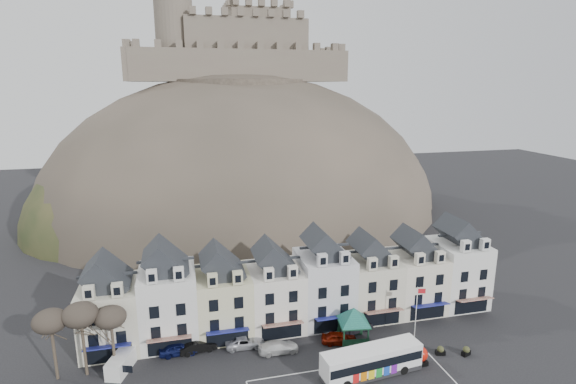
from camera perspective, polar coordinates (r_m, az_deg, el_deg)
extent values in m
cube|color=beige|center=(60.67, -21.51, -14.36)|extent=(6.80, 8.00, 8.00)
cube|color=#22252A|center=(58.50, -21.96, -9.84)|extent=(6.80, 5.76, 2.80)
cube|color=beige|center=(55.62, -23.97, -11.61)|extent=(1.20, 0.80, 1.60)
cube|color=beige|center=(55.14, -20.86, -11.53)|extent=(1.20, 0.80, 1.60)
cube|color=black|center=(58.50, -21.78, -18.53)|extent=(5.10, 0.06, 2.20)
cube|color=navy|center=(57.27, -21.99, -17.77)|extent=(5.10, 1.29, 0.43)
cube|color=silver|center=(59.77, -14.92, -13.63)|extent=(6.80, 8.00, 9.20)
cube|color=#22252A|center=(57.40, -15.27, -8.46)|extent=(6.80, 5.76, 2.80)
cube|color=silver|center=(54.27, -16.91, -10.23)|extent=(1.20, 0.80, 1.60)
cube|color=silver|center=(54.15, -13.71, -10.07)|extent=(1.20, 0.80, 1.60)
cube|color=black|center=(57.85, -14.75, -18.34)|extent=(5.10, 0.06, 2.20)
cube|color=maroon|center=(56.61, -14.84, -17.58)|extent=(5.10, 1.29, 0.43)
cube|color=beige|center=(60.19, -8.22, -13.73)|extent=(6.80, 8.00, 8.00)
cube|color=#22252A|center=(58.00, -8.39, -9.15)|extent=(6.80, 5.76, 2.80)
cube|color=beige|center=(54.72, -9.58, -10.98)|extent=(1.20, 0.80, 1.60)
cube|color=beige|center=(54.98, -6.41, -10.75)|extent=(1.20, 0.80, 1.60)
cube|color=black|center=(58.00, -7.69, -17.89)|extent=(5.10, 0.06, 2.20)
cube|color=navy|center=(56.76, -7.65, -17.12)|extent=(5.10, 1.29, 0.43)
cube|color=silver|center=(61.09, -1.69, -13.15)|extent=(6.80, 8.00, 8.00)
cube|color=#22252A|center=(58.94, -1.73, -8.63)|extent=(6.80, 5.76, 2.80)
cube|color=silver|center=(55.53, -2.45, -10.41)|extent=(1.20, 0.80, 1.60)
cube|color=silver|center=(56.15, 0.59, -10.12)|extent=(1.20, 0.80, 1.60)
cube|color=black|center=(58.94, -0.80, -17.21)|extent=(5.10, 0.06, 2.20)
cube|color=maroon|center=(57.72, -0.64, -16.43)|extent=(5.10, 1.29, 0.43)
cube|color=silver|center=(62.46, 4.55, -11.94)|extent=(6.80, 8.00, 9.20)
cube|color=#22252A|center=(60.20, 4.65, -6.95)|extent=(6.80, 5.76, 2.80)
cube|color=silver|center=(56.68, 4.36, -8.61)|extent=(1.20, 0.80, 1.60)
cube|color=silver|center=(57.64, 7.22, -8.29)|extent=(1.20, 0.80, 1.60)
cube|color=black|center=(60.63, 5.74, -16.34)|extent=(5.10, 0.06, 2.20)
cube|color=navy|center=(59.44, 5.99, -15.56)|extent=(5.10, 1.29, 0.43)
cube|color=beige|center=(65.03, 10.35, -11.65)|extent=(6.80, 8.00, 8.00)
cube|color=#22252A|center=(63.01, 10.55, -7.36)|extent=(6.80, 5.76, 2.80)
cube|color=beige|center=(59.50, 10.65, -8.96)|extent=(1.20, 0.80, 1.60)
cube|color=beige|center=(60.74, 13.25, -8.61)|extent=(1.20, 0.80, 1.60)
cube|color=black|center=(63.01, 11.79, -15.34)|extent=(5.10, 0.06, 2.20)
cube|color=maroon|center=(61.87, 12.12, -14.56)|extent=(5.10, 1.29, 0.43)
cube|color=silver|center=(67.94, 15.69, -10.81)|extent=(6.80, 8.00, 8.00)
cube|color=#22252A|center=(66.01, 15.97, -6.69)|extent=(6.80, 5.76, 2.80)
cube|color=silver|center=(62.50, 16.39, -8.17)|extent=(1.20, 0.80, 1.60)
cube|color=silver|center=(64.01, 18.73, -7.82)|extent=(1.20, 0.80, 1.60)
cube|color=black|center=(66.01, 17.29, -14.28)|extent=(5.10, 0.06, 2.20)
cube|color=navy|center=(64.92, 17.68, -13.51)|extent=(5.10, 1.29, 0.43)
cube|color=white|center=(71.15, 20.56, -9.53)|extent=(6.80, 8.00, 9.20)
cube|color=#22252A|center=(69.17, 20.95, -5.09)|extent=(6.80, 5.76, 2.80)
cube|color=white|center=(65.67, 21.63, -6.41)|extent=(1.20, 0.80, 1.60)
cube|color=white|center=(67.41, 23.72, -6.10)|extent=(1.20, 0.80, 1.60)
cube|color=black|center=(69.55, 22.23, -13.21)|extent=(5.10, 0.06, 2.20)
cube|color=maroon|center=(68.52, 22.66, -12.46)|extent=(5.10, 1.29, 0.43)
ellipsoid|color=#3B362E|center=(112.85, -5.85, -2.70)|extent=(96.00, 76.00, 68.00)
ellipsoid|color=#26351A|center=(106.37, -17.21, -4.27)|extent=(52.00, 44.00, 42.00)
ellipsoid|color=#3B362E|center=(122.07, 5.10, -1.43)|extent=(56.00, 48.00, 46.00)
ellipsoid|color=#26351A|center=(99.11, -6.98, -5.05)|extent=(40.00, 28.00, 28.00)
ellipsoid|color=#3B362E|center=(103.44, 0.62, -4.14)|extent=(36.00, 28.00, 24.00)
cylinder|color=#3B362E|center=(108.39, -6.25, 13.24)|extent=(30.00, 30.00, 3.00)
cube|color=#67594F|center=(104.50, -6.00, 15.71)|extent=(48.00, 2.20, 7.00)
cube|color=#67594F|center=(124.32, -7.35, 15.32)|extent=(48.00, 2.20, 7.00)
cube|color=#67594F|center=(113.80, -19.23, 14.87)|extent=(2.20, 22.00, 7.00)
cube|color=#67594F|center=(119.91, 5.14, 15.44)|extent=(2.20, 22.00, 7.00)
cube|color=#67594F|center=(115.01, -5.78, 18.25)|extent=(28.00, 18.00, 10.00)
cube|color=#67594F|center=(117.75, -3.91, 18.91)|extent=(14.00, 12.00, 13.00)
cylinder|color=#67594F|center=(109.78, -14.18, 18.16)|extent=(8.40, 8.40, 18.00)
cylinder|color=#383023|center=(57.51, -27.51, -17.92)|extent=(0.32, 0.32, 5.74)
ellipsoid|color=#383028|center=(55.59, -27.98, -14.28)|extent=(3.61, 3.61, 2.54)
cylinder|color=#383023|center=(56.77, -24.44, -17.83)|extent=(0.32, 0.32, 6.02)
ellipsoid|color=#383028|center=(54.75, -24.89, -13.96)|extent=(3.78, 3.78, 2.67)
cylinder|color=#383023|center=(56.41, -21.27, -18.06)|extent=(0.32, 0.32, 5.46)
ellipsoid|color=#383028|center=(54.52, -21.63, -14.55)|extent=(3.43, 3.43, 2.42)
cube|color=#262628|center=(54.48, 10.49, -21.48)|extent=(11.75, 3.91, 0.52)
cube|color=white|center=(53.62, 10.57, -20.14)|extent=(11.74, 3.85, 2.64)
cube|color=black|center=(53.54, 10.58, -20.01)|extent=(11.52, 3.91, 1.00)
cube|color=white|center=(52.98, 10.63, -19.06)|extent=(11.50, 3.73, 0.26)
cube|color=orange|center=(55.86, 15.92, -17.73)|extent=(0.20, 1.26, 0.29)
cylinder|color=black|center=(55.23, 14.48, -21.04)|extent=(1.04, 0.44, 1.01)
cylinder|color=black|center=(56.83, 13.05, -19.86)|extent=(1.04, 0.44, 1.01)
cylinder|color=black|center=(52.07, 7.41, -23.07)|extent=(1.04, 0.44, 1.01)
cylinder|color=black|center=(53.77, 6.16, -21.71)|extent=(1.04, 0.44, 1.01)
cube|color=black|center=(60.13, 6.45, -16.60)|extent=(0.19, 0.19, 2.66)
cube|color=black|center=(60.79, 9.32, -16.34)|extent=(0.19, 0.19, 2.66)
cube|color=black|center=(57.63, 7.12, -18.07)|extent=(0.19, 0.19, 2.66)
cube|color=black|center=(58.32, 10.13, -17.77)|extent=(0.19, 0.19, 2.66)
cube|color=black|center=(58.53, 8.30, -16.06)|extent=(4.12, 4.12, 0.13)
cone|color=#124F48|center=(58.04, 8.34, -15.20)|extent=(7.26, 7.26, 1.99)
cube|color=black|center=(57.40, 16.38, -19.95)|extent=(1.47, 1.47, 0.55)
sphere|color=red|center=(56.87, 16.45, -19.12)|extent=(1.71, 1.71, 1.71)
cylinder|color=silver|center=(60.13, 15.94, -14.62)|extent=(0.11, 0.11, 7.16)
cube|color=red|center=(58.92, 16.61, -11.97)|extent=(0.96, 0.27, 0.63)
cube|color=white|center=(57.00, -20.47, -19.72)|extent=(3.12, 4.57, 1.92)
cube|color=black|center=(56.81, -20.50, -19.41)|extent=(1.66, 0.65, 0.82)
cube|color=black|center=(59.66, 18.77, -18.73)|extent=(1.21, 0.80, 0.56)
sphere|color=#26351A|center=(59.43, 18.80, -18.37)|extent=(0.78, 0.78, 0.78)
cube|color=black|center=(60.56, 21.67, -18.47)|extent=(1.27, 0.92, 0.57)
sphere|color=#26351A|center=(60.33, 21.71, -18.10)|extent=(0.80, 0.80, 0.80)
imported|color=#0D1342|center=(58.12, -13.70, -18.71)|extent=(4.64, 1.91, 1.58)
imported|color=black|center=(58.14, -11.38, -18.62)|extent=(4.68, 2.23, 1.48)
imported|color=silver|center=(58.23, -5.49, -18.43)|extent=(4.75, 2.32, 1.33)
imported|color=silver|center=(57.01, -1.23, -19.08)|extent=(4.88, 1.99, 1.41)
imported|color=#5E1005|center=(58.90, 6.50, -17.95)|extent=(4.69, 2.85, 1.49)
imported|color=black|center=(61.49, 8.62, -16.55)|extent=(4.85, 2.84, 1.51)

